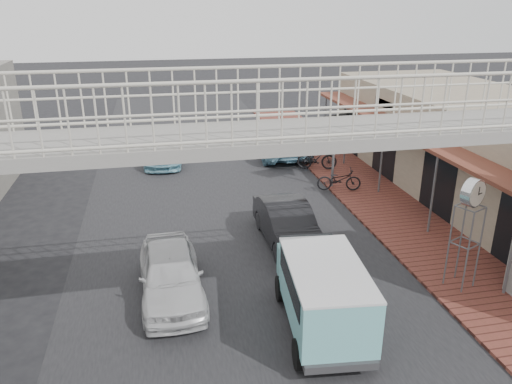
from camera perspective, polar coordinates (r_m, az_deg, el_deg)
name	(u,v)px	position (r m, az deg, el deg)	size (l,w,h in m)	color
ground	(237,268)	(15.33, -2.14, -8.70)	(120.00, 120.00, 0.00)	black
road_strip	(237,268)	(15.33, -2.14, -8.69)	(10.00, 60.00, 0.01)	black
sidewalk	(391,212)	(19.81, 15.17, -2.18)	(3.00, 40.00, 0.10)	brown
shophouse_row	(487,149)	(22.31, 24.86, 4.51)	(7.20, 18.00, 4.00)	gray
footbridge	(268,228)	(10.38, 1.40, -4.12)	(16.40, 2.40, 6.34)	gray
white_hatchback	(171,274)	(13.83, -9.72, -9.18)	(1.66, 4.13, 1.41)	silver
dark_sedan	(288,224)	(16.52, 3.64, -3.72)	(1.48, 4.25, 1.40)	black
angkot_curb	(278,140)	(26.46, 2.54, 5.92)	(2.47, 5.35, 1.49)	#679BB3
angkot_far	(164,150)	(25.53, -10.53, 4.78)	(1.79, 4.40, 1.28)	#6FACC0
angkot_van	(323,288)	(12.18, 7.67, -10.77)	(2.13, 4.03, 1.90)	black
motorcycle_near	(339,179)	(21.27, 9.47, 1.42)	(0.64, 1.84, 0.97)	black
motorcycle_far	(317,158)	(23.86, 6.98, 3.92)	(0.53, 1.88, 1.13)	black
street_clock	(472,198)	(14.33, 23.47, -0.64)	(0.82, 0.80, 3.17)	#59595B
arrow_sign	(350,125)	(21.61, 10.73, 7.59)	(1.97, 1.32, 3.26)	#59595B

